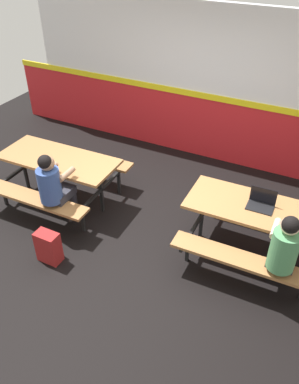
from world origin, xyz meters
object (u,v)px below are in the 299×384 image
at_px(picnic_table_right, 257,218).
at_px(laptop_dark, 261,203).
at_px(picnic_table_left, 59,167).
at_px(backpack_dark, 49,247).
at_px(student_nearer, 54,185).
at_px(student_further, 284,249).

distance_m(picnic_table_right, laptop_dark, 0.22).
relative_size(picnic_table_left, backpack_dark, 4.07).
bearing_deg(picnic_table_left, picnic_table_right, 3.19).
xyz_separation_m(picnic_table_right, student_nearer, (-2.57, -0.71, 0.13)).
distance_m(student_nearer, backpack_dark, 0.83).
bearing_deg(picnic_table_left, backpack_dark, -60.24).
distance_m(student_nearer, student_further, 2.99).
relative_size(picnic_table_right, student_further, 1.48).
xyz_separation_m(picnic_table_right, laptop_dark, (0.00, 0.04, 0.21)).
bearing_deg(student_further, picnic_table_right, 126.90).
xyz_separation_m(laptop_dark, backpack_dark, (-2.27, -1.35, -0.57)).
xyz_separation_m(picnic_table_left, student_nearer, (0.35, -0.55, 0.13)).
relative_size(student_further, backpack_dark, 2.74).
bearing_deg(picnic_table_right, student_nearer, -164.54).
bearing_deg(picnic_table_right, laptop_dark, 85.56).
relative_size(picnic_table_left, picnic_table_right, 1.00).
distance_m(picnic_table_left, student_nearer, 0.66).
bearing_deg(backpack_dark, picnic_table_left, 119.76).
distance_m(picnic_table_left, laptop_dark, 2.94).
relative_size(student_nearer, laptop_dark, 3.72).
relative_size(student_further, laptop_dark, 3.72).
height_order(picnic_table_left, laptop_dark, laptop_dark).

